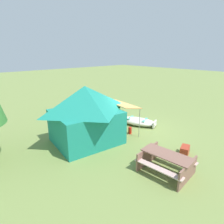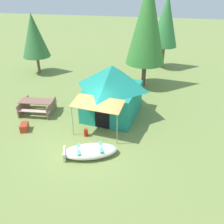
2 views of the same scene
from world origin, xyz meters
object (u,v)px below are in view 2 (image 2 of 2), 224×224
at_px(canvas_cabin_tent, 112,90).
at_px(pine_tree_back_right, 147,22).
at_px(beached_rowboat, 90,151).
at_px(pine_tree_back_left, 166,21).
at_px(cooler_box, 24,127).
at_px(pine_tree_far_center, 34,36).
at_px(picnic_table, 37,105).
at_px(fuel_can, 86,133).

distance_m(canvas_cabin_tent, pine_tree_back_right, 5.37).
distance_m(beached_rowboat, pine_tree_back_left, 12.94).
height_order(canvas_cabin_tent, pine_tree_back_right, pine_tree_back_right).
height_order(beached_rowboat, canvas_cabin_tent, canvas_cabin_tent).
relative_size(cooler_box, pine_tree_back_left, 0.10).
xyz_separation_m(canvas_cabin_tent, pine_tree_far_center, (-6.98, 5.37, 1.41)).
bearing_deg(picnic_table, fuel_can, -26.35).
bearing_deg(cooler_box, canvas_cabin_tent, 31.69).
height_order(canvas_cabin_tent, cooler_box, canvas_cabin_tent).
bearing_deg(pine_tree_back_left, pine_tree_far_center, -161.44).
distance_m(pine_tree_back_right, pine_tree_far_center, 8.49).
relative_size(canvas_cabin_tent, pine_tree_back_left, 0.79).
bearing_deg(fuel_can, picnic_table, 153.65).
distance_m(fuel_can, pine_tree_back_right, 8.10).
bearing_deg(canvas_cabin_tent, picnic_table, -170.70).
xyz_separation_m(cooler_box, fuel_can, (3.11, 0.13, -0.00)).
xyz_separation_m(cooler_box, pine_tree_back_left, (6.41, 10.97, 3.50)).
xyz_separation_m(canvas_cabin_tent, fuel_can, (-0.81, -2.29, -1.27)).
relative_size(canvas_cabin_tent, picnic_table, 2.34).
xyz_separation_m(beached_rowboat, pine_tree_far_center, (-6.75, 8.99, 2.64)).
bearing_deg(canvas_cabin_tent, pine_tree_back_right, 73.05).
height_order(canvas_cabin_tent, pine_tree_back_left, pine_tree_back_left).
relative_size(beached_rowboat, pine_tree_back_right, 0.37).
xyz_separation_m(pine_tree_back_left, pine_tree_back_right, (-1.15, -4.16, 0.56)).
height_order(beached_rowboat, picnic_table, picnic_table).
relative_size(pine_tree_back_left, pine_tree_back_right, 0.82).
distance_m(cooler_box, pine_tree_back_left, 13.18).
bearing_deg(pine_tree_far_center, pine_tree_back_left, 18.56).
bearing_deg(beached_rowboat, cooler_box, 161.96).
bearing_deg(canvas_cabin_tent, fuel_can, -109.47).
xyz_separation_m(cooler_box, pine_tree_far_center, (-3.06, 7.79, 2.68)).
xyz_separation_m(pine_tree_back_right, pine_tree_far_center, (-8.32, 0.98, -1.37)).
height_order(pine_tree_back_left, pine_tree_back_right, pine_tree_back_right).
height_order(beached_rowboat, pine_tree_back_right, pine_tree_back_right).
relative_size(beached_rowboat, pine_tree_back_left, 0.45).
relative_size(pine_tree_back_left, pine_tree_far_center, 1.27).
relative_size(pine_tree_back_right, pine_tree_far_center, 1.54).
bearing_deg(fuel_can, beached_rowboat, -66.54).
bearing_deg(pine_tree_far_center, pine_tree_back_right, -6.74).
bearing_deg(pine_tree_far_center, canvas_cabin_tent, -37.56).
xyz_separation_m(beached_rowboat, pine_tree_back_left, (2.72, 12.17, 3.46)).
xyz_separation_m(picnic_table, pine_tree_back_left, (6.57, 9.21, 3.21)).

